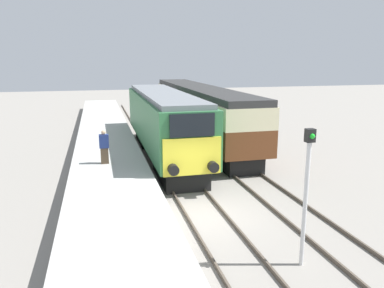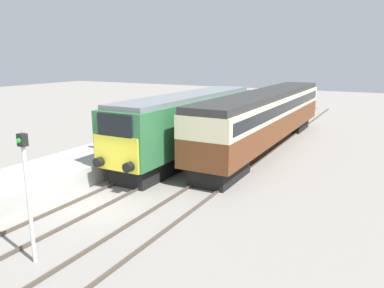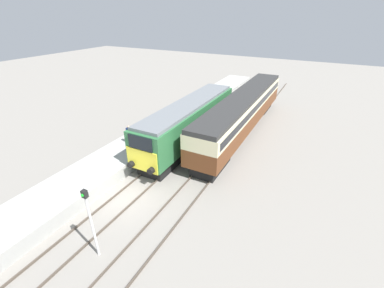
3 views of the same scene
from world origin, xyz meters
TOP-DOWN VIEW (x-y plane):
  - ground_plane at (0.00, 0.00)m, footprint 120.00×120.00m
  - platform_left at (-3.30, 8.00)m, footprint 3.50×50.00m
  - rails_near_track at (0.00, 5.00)m, footprint 1.51×60.00m
  - rails_far_track at (3.40, 5.00)m, footprint 1.50×60.00m
  - locomotive at (0.00, 8.73)m, footprint 2.70×14.06m
  - passenger_carriage at (3.40, 13.29)m, footprint 2.75×19.36m
  - person_on_platform at (-3.50, 4.80)m, footprint 0.44×0.26m
  - signal_post at (1.70, -4.03)m, footprint 0.24×0.28m

SIDE VIEW (x-z plane):
  - ground_plane at x=0.00m, z-range 0.00..0.00m
  - rails_near_track at x=0.00m, z-range 0.00..0.14m
  - rails_far_track at x=3.40m, z-range 0.00..0.14m
  - platform_left at x=-3.30m, z-range 0.00..0.95m
  - person_on_platform at x=-3.50m, z-range 0.94..2.53m
  - locomotive at x=0.00m, z-range 0.22..4.11m
  - passenger_carriage at x=3.40m, z-range 0.42..4.26m
  - signal_post at x=1.70m, z-range 0.37..4.33m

